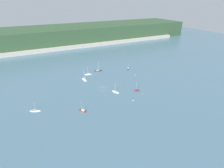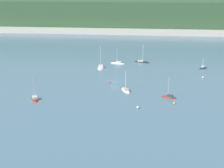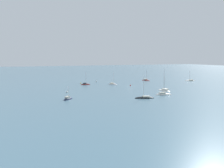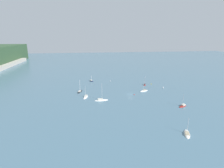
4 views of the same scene
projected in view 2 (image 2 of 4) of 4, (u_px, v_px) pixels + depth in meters
The scene contains 14 objects.
ground_plane at pixel (114, 81), 122.26m from camera, with size 600.00×600.00×0.00m, color slate.
hillside_ridge at pixel (134, 14), 273.69m from camera, with size 427.79×73.87×23.83m.
shore_town_strip at pixel (131, 32), 238.33m from camera, with size 363.62×6.00×4.31m.
sailboat_0 at pixel (101, 68), 142.17m from camera, with size 3.34×8.31×11.07m.
sailboat_1 at pixel (118, 63), 150.10m from camera, with size 7.48×3.96×8.04m.
sailboat_2 at pixel (169, 97), 104.46m from camera, with size 5.48×3.21×7.85m.
sailboat_3 at pixel (203, 68), 141.28m from camera, with size 4.85×4.74×5.72m.
sailboat_4 at pixel (35, 99), 102.91m from camera, with size 4.67×6.30×7.73m.
sailboat_5 at pixel (126, 91), 111.33m from camera, with size 4.69×7.01×7.99m.
sailboat_6 at pixel (142, 62), 152.58m from camera, with size 7.86×4.24×9.32m.
mooring_buoy_0 at pixel (174, 103), 98.74m from camera, with size 0.62×0.62×0.62m.
mooring_buoy_1 at pixel (203, 77), 126.32m from camera, with size 0.75×0.75×0.75m.
mooring_buoy_2 at pixel (110, 82), 120.45m from camera, with size 0.58×0.58×0.58m.
mooring_buoy_3 at pixel (138, 107), 95.23m from camera, with size 0.77×0.77×0.77m.
Camera 2 is at (12.67, -116.19, 35.88)m, focal length 50.00 mm.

